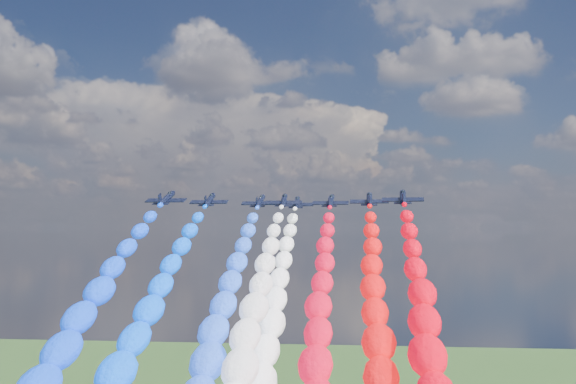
# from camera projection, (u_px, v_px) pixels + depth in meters

# --- Properties ---
(jet_0) EXTENTS (10.16, 13.42, 6.76)m
(jet_0) POSITION_uv_depth(u_px,v_px,m) (167.00, 198.00, 159.88)
(jet_0) COLOR black
(trail_0) EXTENTS (7.11, 102.55, 56.23)m
(trail_0) POSITION_uv_depth(u_px,v_px,m) (71.00, 351.00, 106.02)
(trail_0) COLOR #0C3DE9
(jet_1) EXTENTS (9.53, 12.97, 6.76)m
(jet_1) POSITION_uv_depth(u_px,v_px,m) (209.00, 200.00, 169.92)
(jet_1) COLOR black
(trail_1) EXTENTS (7.11, 102.55, 56.23)m
(trail_1) POSITION_uv_depth(u_px,v_px,m) (142.00, 341.00, 116.07)
(trail_1) COLOR #044DF7
(jet_2) EXTENTS (9.92, 13.25, 6.76)m
(jet_2) POSITION_uv_depth(u_px,v_px,m) (260.00, 201.00, 178.04)
(jet_2) COLOR black
(trail_2) EXTENTS (7.11, 102.55, 56.23)m
(trail_2) POSITION_uv_depth(u_px,v_px,m) (219.00, 333.00, 124.19)
(trail_2) COLOR blue
(jet_3) EXTENTS (9.90, 13.23, 6.76)m
(jet_3) POSITION_uv_depth(u_px,v_px,m) (284.00, 201.00, 173.28)
(jet_3) COLOR black
(trail_3) EXTENTS (7.11, 102.55, 56.23)m
(trail_3) POSITION_uv_depth(u_px,v_px,m) (251.00, 337.00, 119.42)
(trail_3) COLOR white
(jet_4) EXTENTS (9.82, 13.17, 6.76)m
(jet_4) POSITION_uv_depth(u_px,v_px,m) (297.00, 203.00, 187.90)
(jet_4) COLOR black
(trail_4) EXTENTS (7.11, 102.55, 56.23)m
(trail_4) POSITION_uv_depth(u_px,v_px,m) (273.00, 325.00, 134.04)
(trail_4) COLOR white
(jet_5) EXTENTS (10.14, 13.40, 6.76)m
(jet_5) POSITION_uv_depth(u_px,v_px,m) (331.00, 201.00, 176.30)
(jet_5) COLOR black
(trail_5) EXTENTS (7.11, 102.55, 56.23)m
(trail_5) POSITION_uv_depth(u_px,v_px,m) (320.00, 335.00, 122.45)
(trail_5) COLOR red
(jet_6) EXTENTS (9.83, 13.18, 6.76)m
(jet_6) POSITION_uv_depth(u_px,v_px,m) (369.00, 200.00, 166.71)
(jet_6) COLOR black
(trail_6) EXTENTS (7.11, 102.55, 56.23)m
(trail_6) POSITION_uv_depth(u_px,v_px,m) (376.00, 344.00, 112.86)
(trail_6) COLOR red
(jet_7) EXTENTS (10.31, 13.52, 6.76)m
(jet_7) POSITION_uv_depth(u_px,v_px,m) (403.00, 198.00, 155.36)
(jet_7) COLOR black
(trail_7) EXTENTS (7.11, 102.55, 56.23)m
(trail_7) POSITION_uv_depth(u_px,v_px,m) (428.00, 357.00, 101.51)
(trail_7) COLOR red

